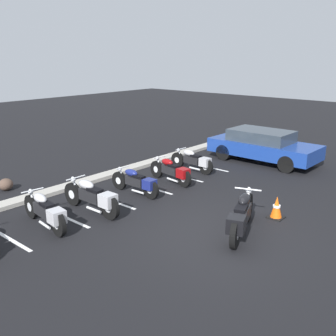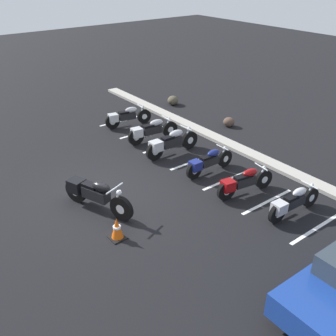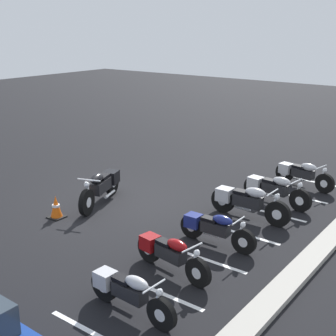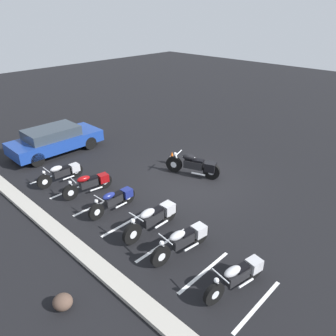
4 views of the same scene
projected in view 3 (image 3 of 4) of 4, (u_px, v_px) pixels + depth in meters
ground at (124, 202)px, 13.33m from camera, size 60.00×60.00×0.00m
motorcycle_black_featured at (102, 186)px, 13.17m from camera, size 2.28×1.06×0.94m
parked_bike_0 at (301, 173)px, 14.51m from camera, size 0.70×2.01×0.80m
parked_bike_1 at (273, 189)px, 13.10m from camera, size 0.65×2.12×0.84m
parked_bike_2 at (246, 201)px, 12.12m from camera, size 0.63×2.25×0.88m
parked_bike_3 at (213, 228)px, 10.66m from camera, size 0.55×1.96×0.77m
parked_bike_4 at (169, 253)px, 9.47m from camera, size 0.64×2.00×0.79m
parked_bike_5 at (127, 291)px, 8.13m from camera, size 0.55×1.96×0.77m
concrete_curb at (315, 255)px, 10.14m from camera, size 18.00×0.50×0.12m
traffic_cone at (56, 207)px, 12.19m from camera, size 0.40×0.40×0.60m
stall_line_0 at (313, 182)px, 15.06m from camera, size 0.10×2.10×0.00m
stall_line_1 at (293, 196)px, 13.83m from camera, size 0.10×2.10×0.00m
stall_line_2 at (269, 213)px, 12.59m from camera, size 0.10×2.10×0.00m
stall_line_3 at (240, 233)px, 11.35m from camera, size 0.10×2.10×0.00m
stall_line_4 at (204, 259)px, 10.11m from camera, size 0.10×2.10×0.00m
stall_line_5 at (157, 291)px, 8.87m from camera, size 0.10×2.10×0.00m
stall_line_6 at (96, 335)px, 7.63m from camera, size 0.10×2.10×0.00m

